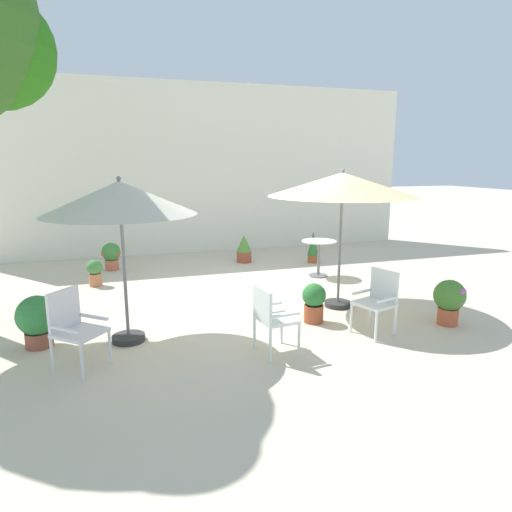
% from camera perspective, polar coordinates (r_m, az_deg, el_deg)
% --- Properties ---
extents(ground_plane, '(60.00, 60.00, 0.00)m').
position_cam_1_polar(ground_plane, '(8.13, -0.36, -5.01)').
color(ground_plane, beige).
extents(villa_facade, '(11.28, 0.30, 4.36)m').
position_cam_1_polar(villa_facade, '(12.01, -6.61, 10.98)').
color(villa_facade, white).
rests_on(villa_facade, ground).
extents(patio_umbrella_0, '(2.37, 2.37, 2.27)m').
position_cam_1_polar(patio_umbrella_0, '(7.27, 11.01, 8.86)').
color(patio_umbrella_0, '#2D2D2D').
rests_on(patio_umbrella_0, ground).
extents(patio_umbrella_1, '(1.95, 1.95, 2.20)m').
position_cam_1_polar(patio_umbrella_1, '(5.93, -17.05, 6.95)').
color(patio_umbrella_1, '#2D2D2D').
rests_on(patio_umbrella_1, ground).
extents(cafe_table_0, '(0.72, 0.72, 0.76)m').
position_cam_1_polar(cafe_table_0, '(9.41, 8.05, 0.57)').
color(cafe_table_0, silver).
rests_on(cafe_table_0, ground).
extents(patio_chair_0, '(0.49, 0.54, 0.87)m').
position_cam_1_polar(patio_chair_0, '(5.58, 1.94, -7.52)').
color(patio_chair_0, silver).
rests_on(patio_chair_0, ground).
extents(patio_chair_1, '(0.56, 0.59, 0.90)m').
position_cam_1_polar(patio_chair_1, '(6.47, 15.37, -5.14)').
color(patio_chair_1, white).
rests_on(patio_chair_1, ground).
extents(patio_chair_2, '(0.68, 0.68, 0.93)m').
position_cam_1_polar(patio_chair_2, '(5.63, -22.34, -8.12)').
color(patio_chair_2, silver).
rests_on(patio_chair_2, ground).
extents(potted_plant_0, '(0.46, 0.46, 0.68)m').
position_cam_1_polar(potted_plant_0, '(7.18, 23.57, -5.10)').
color(potted_plant_0, '#BC5636').
rests_on(potted_plant_0, ground).
extents(potted_plant_1, '(0.36, 0.36, 0.60)m').
position_cam_1_polar(potted_plant_1, '(6.76, 7.43, -5.79)').
color(potted_plant_1, '#9D4A2C').
rests_on(potted_plant_1, ground).
extents(potted_plant_2, '(0.52, 0.52, 0.69)m').
position_cam_1_polar(potted_plant_2, '(6.48, -26.24, -7.25)').
color(potted_plant_2, brown).
rests_on(potted_plant_2, ground).
extents(potted_plant_3, '(0.30, 0.30, 0.52)m').
position_cam_1_polar(potted_plant_3, '(9.18, -19.94, -1.90)').
color(potted_plant_3, '#C1734B').
rests_on(potted_plant_3, ground).
extents(potted_plant_4, '(0.42, 0.41, 0.61)m').
position_cam_1_polar(potted_plant_4, '(10.40, -18.05, 0.13)').
color(potted_plant_4, '#C06449').
rests_on(potted_plant_4, ground).
extents(potted_plant_5, '(0.27, 0.27, 0.75)m').
position_cam_1_polar(potted_plant_5, '(10.71, 7.32, 1.18)').
color(potted_plant_5, '#AC4D2B').
rests_on(potted_plant_5, ground).
extents(potted_plant_6, '(0.36, 0.36, 0.66)m').
position_cam_1_polar(potted_plant_6, '(10.69, -1.54, 0.96)').
color(potted_plant_6, '#9D4833').
rests_on(potted_plant_6, ground).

